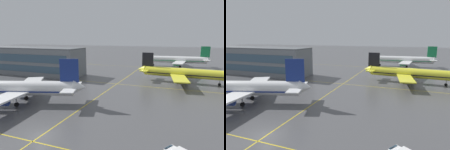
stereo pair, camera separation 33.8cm
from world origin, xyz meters
The scene contains 6 objects.
ground_plane centered at (0.00, 0.00, 0.00)m, with size 600.00×600.00×0.00m, color #4C4C4F.
airliner_front_gate centered at (-17.00, 11.08, 3.81)m, with size 35.00×29.94×11.17m.
airliner_second_row centered at (21.33, 48.80, 3.55)m, with size 33.41×28.79×10.39m.
airliner_third_row centered at (17.95, 88.11, 3.82)m, with size 35.99×30.88×11.18m.
taxiway_markings centered at (0.00, 38.79, 0.00)m, with size 116.18×134.62×0.01m.
terminal_building centered at (-56.46, 44.06, 5.86)m, with size 76.87×12.72×11.72m.
Camera 2 is at (22.09, -24.05, 16.42)m, focal length 31.39 mm.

